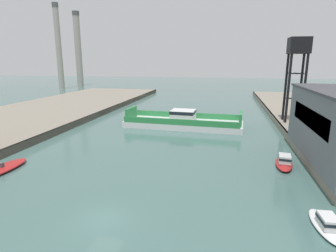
% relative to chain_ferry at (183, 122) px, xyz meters
% --- Properties ---
extents(ground_plane, '(400.00, 400.00, 0.00)m').
position_rel_chain_ferry_xyz_m(ground_plane, '(-1.20, -32.88, -1.02)').
color(ground_plane, '#476B66').
extents(chain_ferry, '(22.49, 8.19, 3.30)m').
position_rel_chain_ferry_xyz_m(chain_ferry, '(0.00, 0.00, 0.00)').
color(chain_ferry, silver).
rests_on(chain_ferry, ground).
extents(moored_boat_near_left, '(2.59, 5.58, 1.51)m').
position_rel_chain_ferry_xyz_m(moored_boat_near_left, '(15.00, -17.69, -0.46)').
color(moored_boat_near_left, red).
rests_on(moored_boat_near_left, ground).
extents(moored_boat_near_right, '(2.83, 7.52, 1.08)m').
position_rel_chain_ferry_xyz_m(moored_boat_near_right, '(-16.89, -26.15, -0.72)').
color(moored_boat_near_right, red).
rests_on(moored_boat_near_right, ground).
extents(moored_boat_mid_left, '(1.98, 5.00, 1.22)m').
position_rel_chain_ferry_xyz_m(moored_boat_mid_left, '(15.61, -30.61, -0.56)').
color(moored_boat_mid_left, white).
rests_on(moored_boat_mid_left, ground).
extents(crane_tower, '(3.49, 3.49, 15.19)m').
position_rel_chain_ferry_xyz_m(crane_tower, '(20.09, 3.74, 12.28)').
color(crane_tower, black).
rests_on(crane_tower, quay_right).
extents(smokestack_distant_a, '(2.65, 2.65, 36.97)m').
position_rel_chain_ferry_xyz_m(smokestack_distant_a, '(-66.35, 63.96, 18.50)').
color(smokestack_distant_a, '#9E998E').
rests_on(smokestack_distant_a, ground).
extents(smokestack_distant_b, '(3.38, 3.38, 36.22)m').
position_rel_chain_ferry_xyz_m(smokestack_distant_b, '(-66.38, 80.84, 18.13)').
color(smokestack_distant_b, '#9E998E').
rests_on(smokestack_distant_b, ground).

